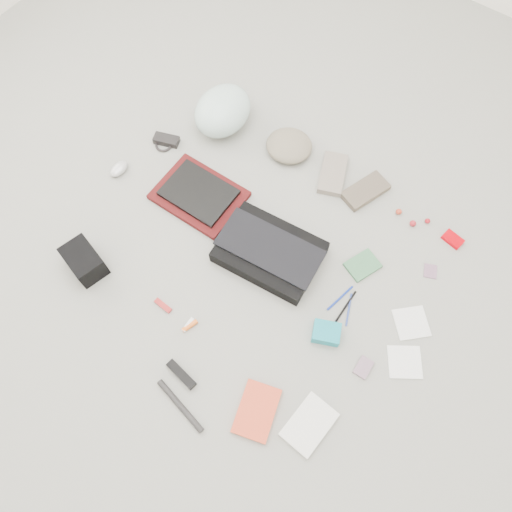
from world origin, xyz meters
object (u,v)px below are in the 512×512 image
Objects in this scene: messenger_bag at (270,252)px; bike_helmet at (223,111)px; laptop at (199,193)px; camera_bag at (84,261)px; book_red at (257,411)px; accordion_wallet at (326,333)px.

bike_helmet is (-0.58, 0.45, 0.06)m from messenger_bag.
messenger_bag reaches higher than laptop.
camera_bag is (-0.17, -0.54, 0.02)m from laptop.
bike_helmet is 1.51× the size of book_red.
accordion_wallet is at bearing 65.82° from book_red.
book_red is 1.90× the size of accordion_wallet.
laptop is at bearing -71.20° from bike_helmet.
laptop is 0.57m from camera_bag.
accordion_wallet is (0.97, 0.33, -0.03)m from camera_bag.
laptop is 0.43m from bike_helmet.
camera_bag is at bearing 174.76° from accordion_wallet.
laptop is 1.76× the size of camera_bag.
messenger_bag is at bearing 133.72° from accordion_wallet.
camera_bag reaches higher than laptop.
bike_helmet is 1.14m from accordion_wallet.
messenger_bag is 0.64m from book_red.
bike_helmet is 2.88× the size of accordion_wallet.
bike_helmet is at bearing 136.30° from messenger_bag.
book_red is (0.75, -0.61, -0.03)m from laptop.
camera_bag is 1.61× the size of accordion_wallet.
camera_bag is 0.84× the size of book_red.
messenger_bag is 0.77m from camera_bag.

